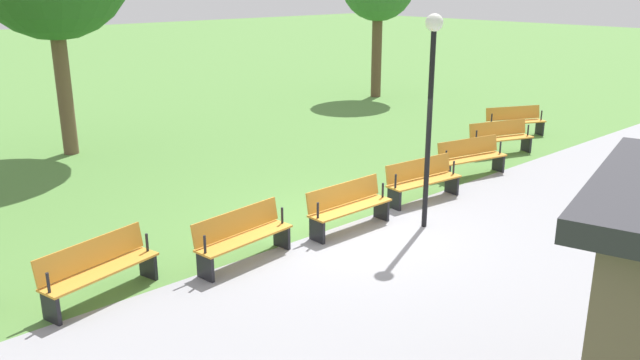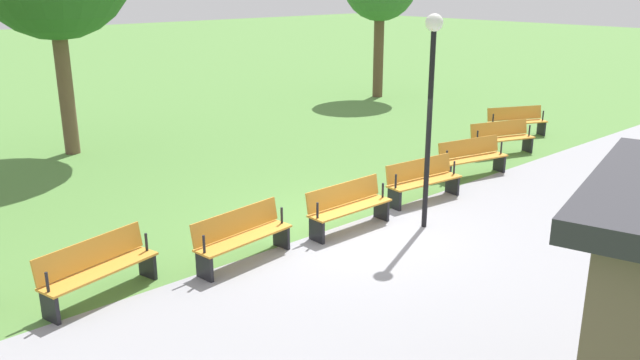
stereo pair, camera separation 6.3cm
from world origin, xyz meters
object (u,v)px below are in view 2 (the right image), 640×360
bench_1 (501,137)px  bench_3 (423,179)px  bench_5 (242,235)px  bench_6 (97,268)px  bench_2 (472,157)px  lamp_post (431,83)px  bench_0 (516,121)px  bench_4 (348,206)px

bench_1 → bench_3: bearing=31.9°
bench_5 → bench_6: same height
bench_2 → bench_3: size_ratio=1.01×
bench_6 → bench_3: bearing=164.0°
bench_1 → bench_6: 11.75m
bench_6 → lamp_post: (-5.91, 1.43, 2.32)m
bench_3 → bench_0: bearing=-157.7°
bench_3 → bench_5: bearing=6.4°
bench_3 → bench_6: 7.11m
bench_0 → bench_5: (11.58, 1.95, 0.00)m
bench_0 → bench_6: (13.93, 1.55, 0.00)m
bench_6 → bench_0: bearing=173.6°
bench_3 → bench_6: bearing=3.2°
bench_2 → lamp_post: 4.47m
bench_3 → bench_5: 4.75m
bench_2 → bench_5: (7.10, 0.39, 0.00)m
bench_3 → lamp_post: 2.81m
bench_0 → lamp_post: bearing=46.0°
bench_1 → bench_2: bearing=35.1°
bench_2 → bench_3: bearing=22.3°
bench_6 → lamp_post: lamp_post is taller
bench_4 → bench_5: same height
bench_3 → bench_4: 2.38m
bench_1 → bench_4: (7.01, 1.18, 0.00)m
bench_1 → bench_5: (9.38, 1.05, 0.00)m
bench_0 → bench_3: same height
bench_1 → lamp_post: size_ratio=0.47×
bench_0 → bench_2: 4.75m
bench_3 → lamp_post: lamp_post is taller
bench_5 → bench_6: (2.35, -0.39, 0.00)m
bench_1 → bench_2: same height
lamp_post → bench_0: bearing=-159.6°
bench_4 → lamp_post: lamp_post is taller
bench_5 → lamp_post: lamp_post is taller
bench_4 → lamp_post: size_ratio=0.46×
bench_4 → lamp_post: 2.76m
bench_0 → bench_2: bearing=44.7°
bench_5 → lamp_post: bearing=157.4°
bench_1 → bench_6: (11.73, 0.65, 0.00)m
bench_6 → lamp_post: bearing=153.6°
bench_0 → bench_3: bearing=41.5°
bench_4 → bench_5: 2.38m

